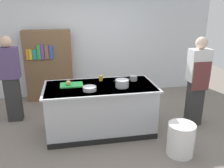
% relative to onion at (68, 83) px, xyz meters
% --- Properties ---
extents(ground_plane, '(10.00, 10.00, 0.00)m').
position_rel_onion_xyz_m(ground_plane, '(0.55, -0.07, -0.97)').
color(ground_plane, slate).
extents(back_wall, '(6.40, 0.12, 3.00)m').
position_rel_onion_xyz_m(back_wall, '(0.55, 2.03, 0.53)').
color(back_wall, silver).
rests_on(back_wall, ground_plane).
extents(counter_island, '(1.98, 0.98, 0.90)m').
position_rel_onion_xyz_m(counter_island, '(0.55, -0.08, -0.50)').
color(counter_island, '#B7BABF').
rests_on(counter_island, ground_plane).
extents(cutting_board, '(0.40, 0.28, 0.02)m').
position_rel_onion_xyz_m(cutting_board, '(0.05, 0.04, -0.06)').
color(cutting_board, green).
rests_on(cutting_board, counter_island).
extents(onion, '(0.09, 0.09, 0.09)m').
position_rel_onion_xyz_m(onion, '(0.00, 0.00, 0.00)').
color(onion, tan).
rests_on(onion, cutting_board).
extents(stock_pot, '(0.30, 0.23, 0.14)m').
position_rel_onion_xyz_m(stock_pot, '(0.91, -0.21, 0.00)').
color(stock_pot, '#B7BABF').
rests_on(stock_pot, counter_island).
extents(sauce_pan, '(0.21, 0.15, 0.09)m').
position_rel_onion_xyz_m(sauce_pan, '(1.21, 0.12, -0.02)').
color(sauce_pan, '#99999E').
rests_on(sauce_pan, counter_island).
extents(mixing_bowl, '(0.23, 0.23, 0.07)m').
position_rel_onion_xyz_m(mixing_bowl, '(0.34, -0.28, -0.03)').
color(mixing_bowl, '#B7BABF').
rests_on(mixing_bowl, counter_island).
extents(juice_cup, '(0.07, 0.07, 0.10)m').
position_rel_onion_xyz_m(juice_cup, '(0.60, 0.21, -0.02)').
color(juice_cup, yellow).
rests_on(juice_cup, counter_island).
extents(trash_bin, '(0.42, 0.42, 0.53)m').
position_rel_onion_xyz_m(trash_bin, '(1.68, -1.01, -0.70)').
color(trash_bin, white).
rests_on(trash_bin, ground_plane).
extents(person_chef, '(0.38, 0.25, 1.72)m').
position_rel_onion_xyz_m(person_chef, '(2.39, -0.12, -0.05)').
color(person_chef, '#313131').
rests_on(person_chef, ground_plane).
extents(person_guest, '(0.38, 0.24, 1.72)m').
position_rel_onion_xyz_m(person_guest, '(-1.11, 0.70, -0.05)').
color(person_guest, '#2E2E2E').
rests_on(person_guest, ground_plane).
extents(bookshelf, '(1.10, 0.31, 1.70)m').
position_rel_onion_xyz_m(bookshelf, '(-0.45, 1.72, -0.11)').
color(bookshelf, brown).
rests_on(bookshelf, ground_plane).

